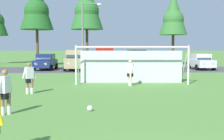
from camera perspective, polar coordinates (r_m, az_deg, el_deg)
name	(u,v)px	position (r m, az deg, el deg)	size (l,w,h in m)	color
ground_plane	(119,83)	(19.67, 1.44, -2.60)	(400.00, 400.00, 0.00)	#598C3D
parking_lot_strip	(112,69)	(31.86, -0.03, 0.11)	(52.00, 8.40, 0.01)	#4C4C51
soccer_ball	(90,108)	(11.14, -4.38, -7.51)	(0.22, 0.22, 0.22)	white
soccer_goal	(131,64)	(19.65, 3.85, 1.16)	(7.49, 2.25, 2.57)	white
player_striker_near	(130,73)	(18.31, 3.59, -0.55)	(0.58, 0.59, 1.64)	beige
player_midfield_center	(5,92)	(11.07, -20.26, -4.10)	(0.38, 0.70, 1.64)	#936B4C
player_winger_left	(29,78)	(15.71, -15.95, -1.54)	(0.69, 0.44, 1.64)	#936B4C
parked_car_slot_far_left	(46,62)	(32.26, -12.93, 1.61)	(2.21, 4.29, 1.72)	navy
parked_car_slot_left	(75,60)	(31.07, -7.22, 2.02)	(2.15, 4.60, 2.16)	tan
parked_car_slot_center_left	(104,57)	(31.44, -1.59, 2.49)	(2.25, 4.83, 2.52)	red
parked_car_slot_center	(136,59)	(33.00, 4.81, 2.18)	(2.29, 4.68, 2.16)	black
parked_car_slot_center_right	(168,61)	(33.09, 11.04, 1.71)	(2.23, 4.30, 1.72)	#B2B2BC
parked_car_slot_right	(201,61)	(33.33, 17.10, 1.61)	(2.06, 4.21, 1.72)	silver
tree_mid_left	(37,6)	(40.09, -14.62, 12.16)	(4.30, 4.30, 11.47)	brown
tree_center_back	(87,6)	(39.51, -4.99, 12.51)	(4.34, 4.34, 11.58)	brown
tree_mid_right	(173,15)	(40.28, 11.99, 10.59)	(3.71, 3.71, 9.88)	brown
street_lamp	(85,37)	(27.69, -5.40, 6.57)	(2.00, 0.32, 6.63)	slate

